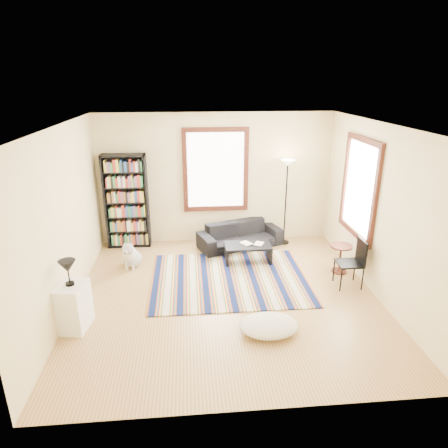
{
  "coord_description": "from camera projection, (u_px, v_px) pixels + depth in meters",
  "views": [
    {
      "loc": [
        -0.58,
        -5.88,
        3.46
      ],
      "look_at": [
        0.0,
        0.5,
        1.1
      ],
      "focal_mm": 32.0,
      "sensor_mm": 36.0,
      "label": 1
    }
  ],
  "objects": [
    {
      "name": "ceiling",
      "position": [
        227.0,
        122.0,
        5.76
      ],
      "size": [
        5.0,
        5.0,
        0.1
      ],
      "primitive_type": "cube",
      "color": "white",
      "rests_on": "floor"
    },
    {
      "name": "wall_back",
      "position": [
        215.0,
        178.0,
        8.64
      ],
      "size": [
        5.0,
        0.1,
        2.8
      ],
      "primitive_type": "cube",
      "color": "#FFDEAB",
      "rests_on": "floor"
    },
    {
      "name": "folding_chair",
      "position": [
        349.0,
        263.0,
        6.91
      ],
      "size": [
        0.42,
        0.4,
        0.86
      ],
      "primitive_type": "cube",
      "rotation": [
        0.0,
        0.0,
        -0.01
      ],
      "color": "black",
      "rests_on": "floor"
    },
    {
      "name": "window_right",
      "position": [
        360.0,
        188.0,
        7.15
      ],
      "size": [
        0.06,
        1.2,
        1.6
      ],
      "primitive_type": "cube",
      "color": "white",
      "rests_on": "wall_right"
    },
    {
      "name": "wall_left",
      "position": [
        60.0,
        222.0,
        6.04
      ],
      "size": [
        0.1,
        5.0,
        2.8
      ],
      "primitive_type": "cube",
      "color": "#FFDEAB",
      "rests_on": "floor"
    },
    {
      "name": "side_table",
      "position": [
        340.0,
        259.0,
        7.46
      ],
      "size": [
        0.42,
        0.42,
        0.54
      ],
      "primitive_type": "cylinder",
      "rotation": [
        0.0,
        0.0,
        0.05
      ],
      "color": "#4E2313",
      "rests_on": "floor"
    },
    {
      "name": "dog",
      "position": [
        132.0,
        253.0,
        7.68
      ],
      "size": [
        0.51,
        0.62,
        0.55
      ],
      "primitive_type": null,
      "rotation": [
        0.0,
        0.0,
        -0.25
      ],
      "color": "silver",
      "rests_on": "floor"
    },
    {
      "name": "sofa",
      "position": [
        240.0,
        235.0,
        8.61
      ],
      "size": [
        1.23,
        1.91,
        0.52
      ],
      "primitive_type": "imported",
      "rotation": [
        0.0,
        0.0,
        0.33
      ],
      "color": "black",
      "rests_on": "floor"
    },
    {
      "name": "coffee_table",
      "position": [
        248.0,
        253.0,
        7.92
      ],
      "size": [
        1.02,
        0.79,
        0.36
      ],
      "primitive_type": "cube",
      "rotation": [
        0.0,
        0.0,
        -0.36
      ],
      "color": "black",
      "rests_on": "floor"
    },
    {
      "name": "table_lamp",
      "position": [
        68.0,
        273.0,
        5.58
      ],
      "size": [
        0.31,
        0.31,
        0.38
      ],
      "primitive_type": null,
      "rotation": [
        0.0,
        0.0,
        -0.36
      ],
      "color": "black",
      "rests_on": "white_cabinet"
    },
    {
      "name": "white_cabinet",
      "position": [
        73.0,
        306.0,
        5.76
      ],
      "size": [
        0.45,
        0.55,
        0.7
      ],
      "primitive_type": "cube",
      "rotation": [
        0.0,
        0.0,
        -0.16
      ],
      "color": "white",
      "rests_on": "floor"
    },
    {
      "name": "rug",
      "position": [
        229.0,
        278.0,
        7.28
      ],
      "size": [
        2.8,
        2.24,
        0.02
      ],
      "primitive_type": "cube",
      "color": "#0C1740",
      "rests_on": "floor"
    },
    {
      "name": "floor",
      "position": [
        227.0,
        298.0,
        6.76
      ],
      "size": [
        5.0,
        5.0,
        0.1
      ],
      "primitive_type": "cube",
      "color": "tan",
      "rests_on": "ground"
    },
    {
      "name": "book_a",
      "position": [
        243.0,
        244.0,
        7.85
      ],
      "size": [
        0.28,
        0.26,
        0.02
      ],
      "primitive_type": "imported",
      "rotation": [
        0.0,
        0.0,
        0.57
      ],
      "color": "beige",
      "rests_on": "coffee_table"
    },
    {
      "name": "window_back",
      "position": [
        216.0,
        170.0,
        8.5
      ],
      "size": [
        1.2,
        0.06,
        1.6
      ],
      "primitive_type": "cube",
      "color": "white",
      "rests_on": "wall_back"
    },
    {
      "name": "floor_lamp",
      "position": [
        286.0,
        203.0,
        8.55
      ],
      "size": [
        0.37,
        0.37,
        1.86
      ],
      "primitive_type": null,
      "rotation": [
        0.0,
        0.0,
        0.3
      ],
      "color": "black",
      "rests_on": "floor"
    },
    {
      "name": "book_b",
      "position": [
        255.0,
        243.0,
        7.91
      ],
      "size": [
        0.24,
        0.27,
        0.02
      ],
      "primitive_type": "imported",
      "rotation": [
        0.0,
        0.0,
        -0.48
      ],
      "color": "beige",
      "rests_on": "coffee_table"
    },
    {
      "name": "bookshelf",
      "position": [
        127.0,
        202.0,
        8.4
      ],
      "size": [
        0.9,
        0.3,
        2.0
      ],
      "primitive_type": "cube",
      "color": "black",
      "rests_on": "floor"
    },
    {
      "name": "wall_front",
      "position": [
        252.0,
        303.0,
        3.87
      ],
      "size": [
        5.0,
        0.1,
        2.8
      ],
      "primitive_type": "cube",
      "color": "#FFDEAB",
      "rests_on": "floor"
    },
    {
      "name": "floor_cushion",
      "position": [
        269.0,
        325.0,
        5.73
      ],
      "size": [
        0.91,
        0.72,
        0.22
      ],
      "primitive_type": "ellipsoid",
      "rotation": [
        0.0,
        0.0,
        0.09
      ],
      "color": "beige",
      "rests_on": "floor"
    },
    {
      "name": "wall_right",
      "position": [
        383.0,
        212.0,
        6.47
      ],
      "size": [
        0.1,
        5.0,
        2.8
      ],
      "primitive_type": "cube",
      "color": "#FFDEAB",
      "rests_on": "floor"
    }
  ]
}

